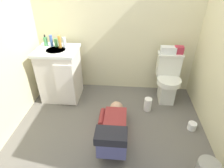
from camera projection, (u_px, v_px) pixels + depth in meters
ground_plane at (110, 126)px, 2.60m from camera, size 2.99×2.96×0.04m
wall_back at (116, 16)px, 2.80m from camera, size 2.65×0.08×2.40m
toilet at (168, 79)px, 2.91m from camera, size 0.36×0.46×0.75m
vanity_cabinet at (60, 74)px, 2.94m from camera, size 0.60×0.53×0.82m
faucet at (59, 42)px, 2.82m from camera, size 0.02×0.02×0.10m
person_plumber at (113, 130)px, 2.27m from camera, size 0.39×1.06×0.52m
tissue_box at (168, 50)px, 2.76m from camera, size 0.22×0.11×0.10m
toiletry_bag at (179, 50)px, 2.74m from camera, size 0.12×0.09×0.11m
soap_dispenser at (46, 41)px, 2.80m from camera, size 0.06×0.06×0.17m
bottle_blue at (51, 41)px, 2.78m from camera, size 0.04×0.04×0.17m
bottle_green at (56, 43)px, 2.78m from camera, size 0.05×0.05×0.12m
bottle_amber at (60, 42)px, 2.73m from camera, size 0.04×0.04×0.18m
bottle_clear at (64, 43)px, 2.73m from camera, size 0.05×0.05×0.15m
paper_towel_roll at (148, 104)px, 2.80m from camera, size 0.11×0.11×0.20m
toilet_paper_roll at (192, 126)px, 2.50m from camera, size 0.11×0.11×0.10m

